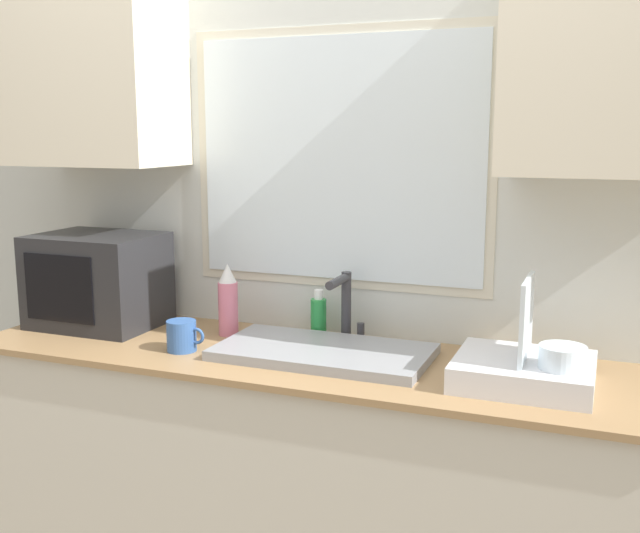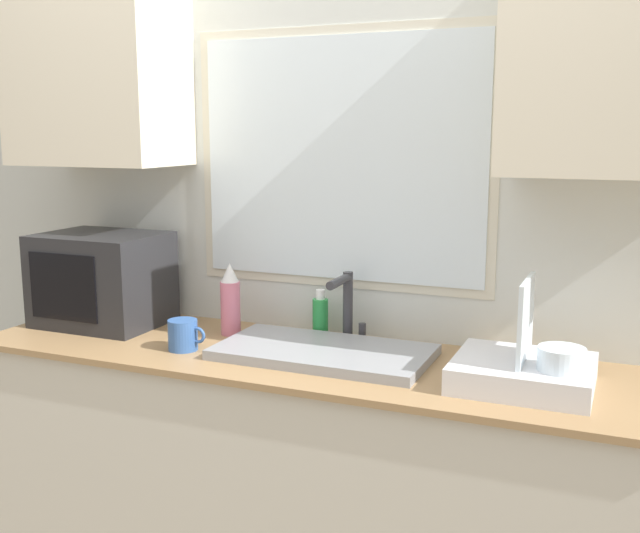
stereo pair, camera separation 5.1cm
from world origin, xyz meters
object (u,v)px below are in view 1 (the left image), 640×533
Objects in this scene: mug_near_sink at (182,336)px; faucet at (345,301)px; microwave at (98,280)px; dish_rack at (527,367)px; spray_bottle at (228,301)px; soap_bottle at (318,316)px.

faucet is at bearing 32.96° from mug_near_sink.
faucet reaches higher than mug_near_sink.
microwave is 1.46m from dish_rack.
spray_bottle is (-0.98, 0.15, 0.07)m from dish_rack.
dish_rack is (0.59, -0.21, -0.08)m from faucet.
dish_rack reaches higher than mug_near_sink.
microwave is 1.15× the size of dish_rack.
spray_bottle is 0.30m from soap_bottle.
soap_bottle is (0.76, 0.14, -0.09)m from microwave.
soap_bottle is 1.25× the size of mug_near_sink.
microwave is at bearing 176.13° from dish_rack.
faucet reaches higher than soap_bottle.
microwave is at bearing 159.35° from mug_near_sink.
spray_bottle is at bearing 6.13° from microwave.
spray_bottle is 0.23m from mug_near_sink.
faucet is at bearing 160.03° from dish_rack.
dish_rack reaches higher than faucet.
mug_near_sink is at bearing -136.81° from soap_bottle.
spray_bottle reaches higher than faucet.
faucet is 0.62× the size of dish_rack.
dish_rack is 0.99m from spray_bottle.
dish_rack is at bearing -8.72° from spray_bottle.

